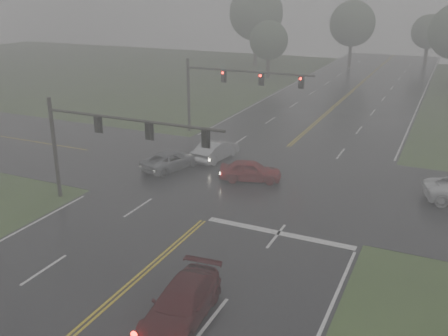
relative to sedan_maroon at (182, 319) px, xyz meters
The scene contains 13 objects.
main_road 14.92m from the sedan_maroon, 103.16° to the left, with size 18.00×160.00×0.02m, color black.
cross_street 16.88m from the sedan_maroon, 101.61° to the left, with size 120.00×14.00×0.02m, color black.
stop_bar 9.00m from the sedan_maroon, 82.97° to the left, with size 8.50×0.50×0.01m, color silver.
sedan_maroon is the anchor object (origin of this frame).
sedan_red 16.13m from the sedan_maroon, 102.02° to the left, with size 1.74×4.32×1.47m, color maroon.
sedan_silver 20.35m from the sedan_maroon, 111.78° to the left, with size 1.63×4.67×1.54m, color #A0A4A8.
car_grey 18.31m from the sedan_maroon, 121.98° to the left, with size 2.20×4.76×1.32m, color slate.
signal_gantry_near 13.52m from the sedan_maroon, 141.13° to the left, with size 11.99×0.29×6.53m.
signal_gantry_far 27.85m from the sedan_maroon, 111.13° to the left, with size 12.04×0.35×6.81m.
tree_nw_a 59.99m from the sedan_maroon, 106.78° to the left, with size 5.77×5.77×8.47m.
tree_n_mid 73.70m from the sedan_maroon, 96.38° to the left, with size 7.55×7.55×11.09m.
tree_nw_b 72.54m from the sedan_maroon, 109.12° to the left, with size 9.16×9.16×13.46m.
tree_n_far 81.88m from the sedan_maroon, 87.58° to the left, with size 5.96×5.96×8.75m.
Camera 1 is at (12.16, -9.34, 12.74)m, focal length 40.00 mm.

